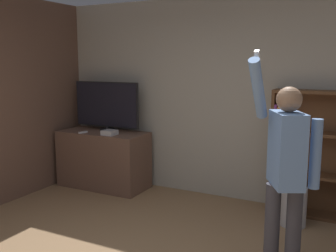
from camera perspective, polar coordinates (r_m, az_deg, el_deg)
name	(u,v)px	position (r m, az deg, el deg)	size (l,w,h in m)	color
wall_back	(224,99)	(5.34, 8.20, 3.88)	(6.89, 0.09, 2.70)	#B2AD9E
wall_side_brick	(11,100)	(5.59, -21.77, 3.54)	(0.06, 4.27, 2.70)	brown
tv_ledge	(104,159)	(5.93, -9.31, -4.78)	(1.31, 0.60, 0.83)	brown
television	(107,106)	(5.87, -8.91, 2.95)	(1.08, 0.22, 0.73)	black
game_console	(110,133)	(5.57, -8.49, -0.95)	(0.18, 0.18, 0.07)	silver
remote_loose	(83,132)	(5.79, -12.23, -0.89)	(0.07, 0.14, 0.02)	white
bookshelf	(303,157)	(5.02, 18.95, -4.28)	(0.96, 0.28, 1.52)	brown
person	(286,166)	(3.43, 16.71, -5.55)	(0.54, 0.54, 1.95)	#383842
waste_bin	(293,206)	(4.78, 17.75, -11.03)	(0.29, 0.29, 0.45)	#B7B7BC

